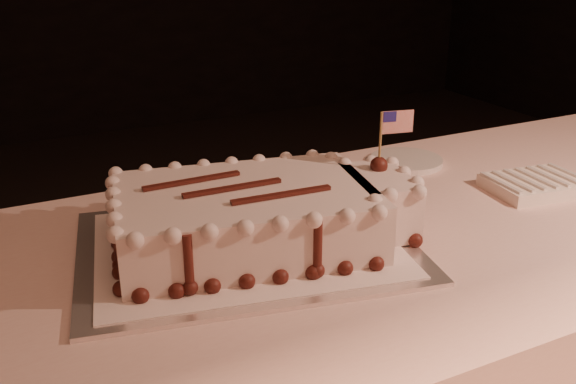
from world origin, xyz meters
name	(u,v)px	position (x,y,z in m)	size (l,w,h in m)	color
cake_board	(246,246)	(-0.27, 0.63, 0.75)	(0.56, 0.42, 0.01)	white
doily	(246,244)	(-0.27, 0.63, 0.76)	(0.50, 0.38, 0.00)	white
sheet_cake	(263,214)	(-0.24, 0.62, 0.81)	(0.55, 0.38, 0.21)	silver
napkin_stack	(535,184)	(0.38, 0.60, 0.76)	(0.21, 0.16, 0.03)	white
side_plate	(406,161)	(0.24, 0.86, 0.76)	(0.17, 0.17, 0.01)	silver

